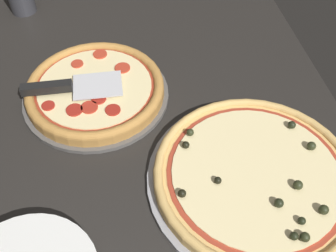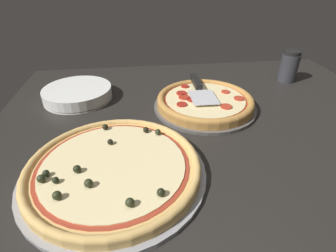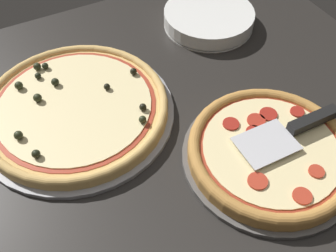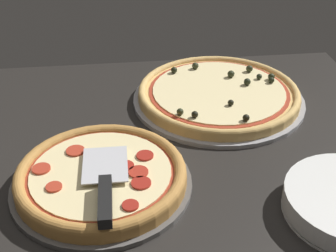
% 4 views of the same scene
% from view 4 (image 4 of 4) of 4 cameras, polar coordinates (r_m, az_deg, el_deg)
% --- Properties ---
extents(ground_plane, '(1.30, 0.98, 0.04)m').
position_cam_4_polar(ground_plane, '(0.93, -7.42, -6.07)').
color(ground_plane, black).
extents(pizza_pan_front, '(0.33, 0.33, 0.01)m').
position_cam_4_polar(pizza_pan_front, '(0.88, -8.05, -7.00)').
color(pizza_pan_front, '#565451').
rests_on(pizza_pan_front, ground_plane).
extents(pizza_front, '(0.31, 0.31, 0.03)m').
position_cam_4_polar(pizza_front, '(0.86, -8.15, -5.90)').
color(pizza_front, '#B77F3D').
rests_on(pizza_front, pizza_pan_front).
extents(pizza_pan_back, '(0.41, 0.41, 0.01)m').
position_cam_4_polar(pizza_pan_back, '(1.14, 6.14, 3.25)').
color(pizza_pan_back, '#939399').
rests_on(pizza_pan_back, ground_plane).
extents(pizza_back, '(0.39, 0.39, 0.04)m').
position_cam_4_polar(pizza_back, '(1.13, 6.20, 4.09)').
color(pizza_back, '#DBAD60').
rests_on(pizza_back, pizza_pan_back).
extents(serving_spatula, '(0.08, 0.22, 0.02)m').
position_cam_4_polar(serving_spatula, '(0.80, -7.75, -7.60)').
color(serving_spatula, silver).
rests_on(serving_spatula, pizza_front).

